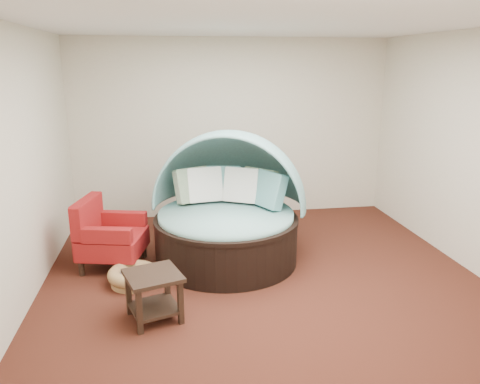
{
  "coord_description": "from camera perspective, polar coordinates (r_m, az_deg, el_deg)",
  "views": [
    {
      "loc": [
        -1.05,
        -4.84,
        2.41
      ],
      "look_at": [
        -0.18,
        0.6,
        0.89
      ],
      "focal_mm": 35.0,
      "sensor_mm": 36.0,
      "label": 1
    }
  ],
  "objects": [
    {
      "name": "floor",
      "position": [
        5.51,
        2.89,
        -10.53
      ],
      "size": [
        5.0,
        5.0,
        0.0
      ],
      "primitive_type": "plane",
      "color": "#431D13",
      "rests_on": "ground"
    },
    {
      "name": "wall_back",
      "position": [
        7.49,
        -0.93,
        7.68
      ],
      "size": [
        5.0,
        0.0,
        5.0
      ],
      "primitive_type": "plane",
      "rotation": [
        1.57,
        0.0,
        0.0
      ],
      "color": "beige",
      "rests_on": "floor"
    },
    {
      "name": "wall_front",
      "position": [
        2.76,
        14.08,
        -6.58
      ],
      "size": [
        5.0,
        0.0,
        5.0
      ],
      "primitive_type": "plane",
      "rotation": [
        -1.57,
        0.0,
        0.0
      ],
      "color": "beige",
      "rests_on": "floor"
    },
    {
      "name": "wall_left",
      "position": [
        5.16,
        -25.22,
        2.63
      ],
      "size": [
        0.0,
        5.0,
        5.0
      ],
      "primitive_type": "plane",
      "rotation": [
        1.57,
        0.0,
        1.57
      ],
      "color": "beige",
      "rests_on": "floor"
    },
    {
      "name": "wall_right",
      "position": [
        6.09,
        26.84,
        4.21
      ],
      "size": [
        0.0,
        5.0,
        5.0
      ],
      "primitive_type": "plane",
      "rotation": [
        1.57,
        0.0,
        -1.57
      ],
      "color": "beige",
      "rests_on": "floor"
    },
    {
      "name": "ceiling",
      "position": [
        4.97,
        3.36,
        19.89
      ],
      "size": [
        5.0,
        5.0,
        0.0
      ],
      "primitive_type": "plane",
      "rotation": [
        3.14,
        0.0,
        0.0
      ],
      "color": "white",
      "rests_on": "wall_back"
    },
    {
      "name": "canopy_daybed",
      "position": [
        5.82,
        -1.51,
        -1.12
      ],
      "size": [
        2.28,
        2.25,
        1.63
      ],
      "rotation": [
        0.0,
        0.0,
        -0.32
      ],
      "color": "black",
      "rests_on": "floor"
    },
    {
      "name": "pet_basket",
      "position": [
        5.48,
        -12.89,
        -9.9
      ],
      "size": [
        0.61,
        0.61,
        0.2
      ],
      "rotation": [
        0.0,
        0.0,
        0.07
      ],
      "color": "olive",
      "rests_on": "floor"
    },
    {
      "name": "red_armchair",
      "position": [
        5.91,
        -15.79,
        -5.14
      ],
      "size": [
        0.88,
        0.88,
        0.86
      ],
      "rotation": [
        0.0,
        0.0,
        -0.23
      ],
      "color": "black",
      "rests_on": "floor"
    },
    {
      "name": "side_table",
      "position": [
        4.67,
        -10.48,
        -11.64
      ],
      "size": [
        0.63,
        0.63,
        0.48
      ],
      "rotation": [
        0.0,
        0.0,
        0.31
      ],
      "color": "black",
      "rests_on": "floor"
    }
  ]
}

